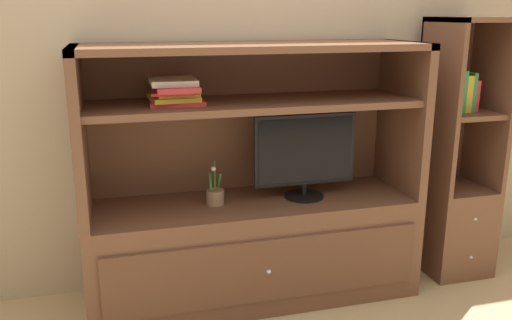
{
  "coord_description": "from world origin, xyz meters",
  "views": [
    {
      "loc": [
        -0.74,
        -2.35,
        1.59
      ],
      "look_at": [
        0.0,
        0.35,
        0.83
      ],
      "focal_mm": 37.74,
      "sensor_mm": 36.0,
      "label": 1
    }
  ],
  "objects_px": {
    "bookshelf_tall": "(454,188)",
    "upright_book_row": "(458,92)",
    "tv_monitor": "(305,154)",
    "magazine_stack": "(174,91)",
    "potted_plant": "(215,196)",
    "media_console": "(253,221)"
  },
  "relations": [
    {
      "from": "media_console",
      "to": "upright_book_row",
      "type": "xyz_separation_m",
      "value": [
        1.26,
        -0.01,
        0.69
      ]
    },
    {
      "from": "media_console",
      "to": "upright_book_row",
      "type": "relative_size",
      "value": 6.86
    },
    {
      "from": "magazine_stack",
      "to": "upright_book_row",
      "type": "distance_m",
      "value": 1.68
    },
    {
      "from": "media_console",
      "to": "potted_plant",
      "type": "xyz_separation_m",
      "value": [
        -0.22,
        -0.01,
        0.17
      ]
    },
    {
      "from": "tv_monitor",
      "to": "magazine_stack",
      "type": "bearing_deg",
      "value": 178.23
    },
    {
      "from": "potted_plant",
      "to": "upright_book_row",
      "type": "height_order",
      "value": "upright_book_row"
    },
    {
      "from": "bookshelf_tall",
      "to": "magazine_stack",
      "type": "bearing_deg",
      "value": -179.89
    },
    {
      "from": "tv_monitor",
      "to": "bookshelf_tall",
      "type": "bearing_deg",
      "value": 1.42
    },
    {
      "from": "tv_monitor",
      "to": "potted_plant",
      "type": "distance_m",
      "value": 0.55
    },
    {
      "from": "tv_monitor",
      "to": "magazine_stack",
      "type": "distance_m",
      "value": 0.81
    },
    {
      "from": "bookshelf_tall",
      "to": "potted_plant",
      "type": "bearing_deg",
      "value": -179.66
    },
    {
      "from": "bookshelf_tall",
      "to": "upright_book_row",
      "type": "height_order",
      "value": "bookshelf_tall"
    },
    {
      "from": "bookshelf_tall",
      "to": "tv_monitor",
      "type": "bearing_deg",
      "value": -178.58
    },
    {
      "from": "magazine_stack",
      "to": "tv_monitor",
      "type": "bearing_deg",
      "value": -1.77
    },
    {
      "from": "media_console",
      "to": "magazine_stack",
      "type": "distance_m",
      "value": 0.86
    },
    {
      "from": "potted_plant",
      "to": "bookshelf_tall",
      "type": "xyz_separation_m",
      "value": [
        1.52,
        0.01,
        -0.09
      ]
    },
    {
      "from": "potted_plant",
      "to": "magazine_stack",
      "type": "relative_size",
      "value": 0.73
    },
    {
      "from": "magazine_stack",
      "to": "bookshelf_tall",
      "type": "bearing_deg",
      "value": 0.11
    },
    {
      "from": "bookshelf_tall",
      "to": "upright_book_row",
      "type": "bearing_deg",
      "value": -168.32
    },
    {
      "from": "potted_plant",
      "to": "magazine_stack",
      "type": "xyz_separation_m",
      "value": [
        -0.2,
        0.01,
        0.58
      ]
    },
    {
      "from": "media_console",
      "to": "potted_plant",
      "type": "bearing_deg",
      "value": -178.43
    },
    {
      "from": "tv_monitor",
      "to": "magazine_stack",
      "type": "relative_size",
      "value": 1.74
    }
  ]
}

